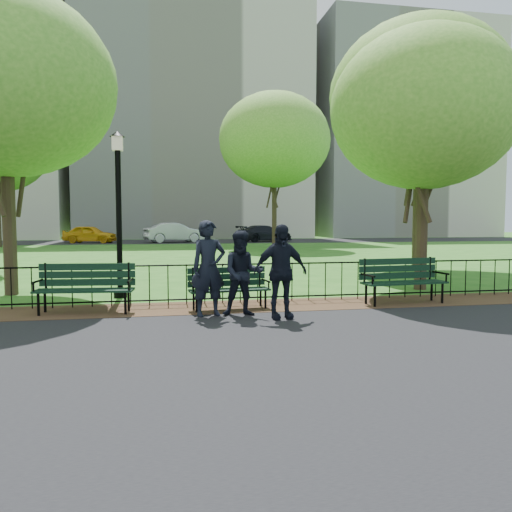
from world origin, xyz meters
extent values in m
plane|color=#255E18|center=(0.00, 0.00, 0.00)|extent=(120.00, 120.00, 0.00)
cube|color=black|center=(0.00, -3.40, 0.01)|extent=(60.00, 9.20, 0.01)
cube|color=#3E2419|center=(0.00, 1.50, 0.01)|extent=(60.00, 1.60, 0.01)
cube|color=black|center=(0.00, 35.00, 0.01)|extent=(70.00, 9.00, 0.01)
cylinder|color=black|center=(0.00, 2.00, 0.88)|extent=(24.00, 0.04, 0.04)
cylinder|color=black|center=(0.00, 2.00, 0.12)|extent=(24.00, 0.04, 0.04)
cylinder|color=black|center=(0.00, 2.00, 0.45)|extent=(0.02, 0.02, 0.90)
cube|color=beige|center=(2.00, 48.00, 15.00)|extent=(24.00, 15.00, 30.00)
cube|color=beige|center=(26.00, 48.00, 12.00)|extent=(20.00, 15.00, 24.00)
cube|color=black|center=(-0.15, 1.19, 0.42)|extent=(1.72, 0.63, 0.04)
cube|color=black|center=(-0.18, 1.43, 0.74)|extent=(1.67, 0.22, 0.42)
cylinder|color=black|center=(-0.85, 0.94, 0.21)|extent=(0.05, 0.05, 0.42)
cylinder|color=black|center=(0.59, 1.10, 0.21)|extent=(0.05, 0.05, 0.42)
cylinder|color=black|center=(-0.89, 1.27, 0.21)|extent=(0.05, 0.05, 0.42)
cylinder|color=black|center=(0.55, 1.44, 0.21)|extent=(0.05, 0.05, 0.42)
cylinder|color=black|center=(-0.94, 1.10, 0.59)|extent=(0.10, 0.52, 0.04)
cylinder|color=black|center=(0.64, 1.28, 0.59)|extent=(0.10, 0.52, 0.04)
ellipsoid|color=black|center=(-0.76, 1.03, 0.64)|extent=(0.39, 0.29, 0.40)
cube|color=black|center=(-3.04, 1.26, 0.48)|extent=(1.95, 0.69, 0.04)
cube|color=black|center=(-3.01, 1.53, 0.84)|extent=(1.90, 0.23, 0.48)
cylinder|color=black|center=(-3.88, 1.15, 0.24)|extent=(0.05, 0.05, 0.48)
cylinder|color=black|center=(-2.24, 0.99, 0.24)|extent=(0.05, 0.05, 0.48)
cylinder|color=black|center=(-3.84, 1.53, 0.24)|extent=(0.05, 0.05, 0.48)
cylinder|color=black|center=(-2.20, 1.36, 0.24)|extent=(0.05, 0.05, 0.48)
cylinder|color=black|center=(-3.94, 1.35, 0.67)|extent=(0.10, 0.59, 0.04)
cylinder|color=black|center=(-2.15, 1.17, 0.67)|extent=(0.10, 0.59, 0.04)
cube|color=black|center=(3.75, 1.16, 0.48)|extent=(1.98, 0.70, 0.04)
cube|color=black|center=(3.72, 1.44, 0.85)|extent=(1.93, 0.22, 0.48)
cylinder|color=black|center=(2.93, 0.89, 0.24)|extent=(0.05, 0.05, 0.48)
cylinder|color=black|center=(4.60, 1.05, 0.24)|extent=(0.05, 0.05, 0.48)
cylinder|color=black|center=(2.90, 1.27, 0.24)|extent=(0.05, 0.05, 0.48)
cylinder|color=black|center=(4.57, 1.43, 0.24)|extent=(0.05, 0.05, 0.48)
cylinder|color=black|center=(2.84, 1.07, 0.68)|extent=(0.10, 0.60, 0.04)
cylinder|color=black|center=(4.66, 1.25, 0.68)|extent=(0.10, 0.60, 0.04)
cylinder|color=black|center=(-2.52, 3.35, 0.09)|extent=(0.31, 0.31, 0.18)
cylinder|color=black|center=(-2.52, 3.35, 1.78)|extent=(0.13, 0.13, 3.57)
cube|color=beige|center=(-2.52, 3.35, 3.68)|extent=(0.25, 0.25, 0.33)
cone|color=black|center=(-2.52, 3.35, 3.90)|extent=(0.36, 0.36, 0.13)
cylinder|color=#2D2116|center=(-5.24, 4.31, 1.59)|extent=(0.32, 0.32, 3.18)
ellipsoid|color=#4B8E2A|center=(-5.24, 4.31, 5.20)|extent=(5.36, 5.36, 4.56)
cylinder|color=#2D2116|center=(5.32, 3.32, 1.46)|extent=(0.33, 0.33, 2.93)
ellipsoid|color=#4B8E2A|center=(5.32, 3.32, 4.77)|extent=(4.93, 4.93, 4.19)
cylinder|color=#2D2116|center=(7.88, 8.29, 1.96)|extent=(0.31, 0.31, 3.92)
ellipsoid|color=#4B8E2A|center=(7.88, 8.29, 6.40)|extent=(6.61, 6.61, 5.62)
cylinder|color=#2D2116|center=(5.86, 23.55, 2.19)|extent=(0.32, 0.32, 4.37)
ellipsoid|color=#4B8E2A|center=(5.86, 23.55, 7.13)|extent=(7.36, 7.36, 6.26)
imported|color=black|center=(-0.64, 0.59, 0.94)|extent=(0.76, 0.58, 1.85)
imported|color=black|center=(0.01, 0.49, 0.84)|extent=(0.84, 0.49, 1.65)
imported|color=black|center=(0.66, 0.08, 0.90)|extent=(1.08, 0.54, 1.78)
imported|color=gold|center=(-7.30, 33.42, 0.73)|extent=(4.51, 2.62, 1.44)
imported|color=#ADB0B5|center=(-0.50, 33.06, 0.83)|extent=(5.26, 3.04, 1.64)
imported|color=black|center=(7.20, 33.13, 0.72)|extent=(5.22, 3.25, 1.41)
camera|label=1|loc=(-1.51, -9.00, 1.87)|focal=35.00mm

